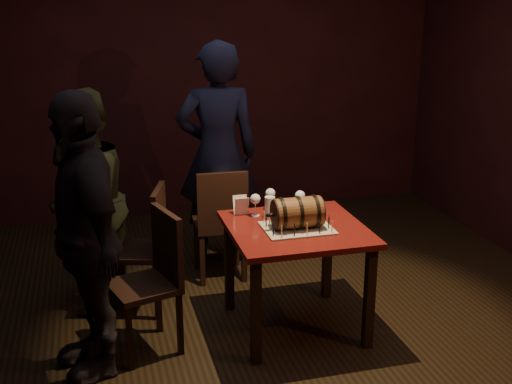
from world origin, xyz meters
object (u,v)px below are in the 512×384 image
at_px(person_back, 218,154).
at_px(person_left_front, 85,237).
at_px(barrel_cake, 297,213).
at_px(chair_left_rear, 146,242).
at_px(pub_table, 296,242).
at_px(wine_glass_mid, 270,194).
at_px(chair_left_front, 154,274).
at_px(person_left_rear, 85,202).
at_px(pint_of_ale, 270,208).
at_px(chair_back, 221,219).
at_px(wine_glass_left, 255,200).
at_px(wine_glass_right, 300,197).

xyz_separation_m(person_back, person_left_front, (-1.10, -1.48, -0.07)).
bearing_deg(barrel_cake, chair_left_rear, 147.85).
xyz_separation_m(pub_table, wine_glass_mid, (-0.07, 0.37, 0.23)).
relative_size(chair_left_rear, chair_left_front, 1.00).
xyz_separation_m(barrel_cake, chair_left_front, (-0.95, 0.04, -0.34)).
bearing_deg(person_back, person_left_front, 58.81).
distance_m(pub_table, person_left_rear, 1.55).
distance_m(pint_of_ale, person_back, 1.12).
xyz_separation_m(barrel_cake, chair_back, (-0.32, 0.95, -0.34)).
relative_size(barrel_cake, person_back, 0.20).
relative_size(wine_glass_mid, chair_left_front, 0.17).
distance_m(chair_left_front, person_left_rear, 0.88).
distance_m(wine_glass_left, chair_left_rear, 0.86).
height_order(pint_of_ale, person_left_rear, person_left_rear).
distance_m(barrel_cake, wine_glass_mid, 0.43).
bearing_deg(person_left_front, wine_glass_right, 92.17).
bearing_deg(person_left_rear, wine_glass_mid, 91.98).
distance_m(pub_table, barrel_cake, 0.23).
distance_m(wine_glass_right, chair_left_front, 1.16).
height_order(wine_glass_left, person_left_front, person_left_front).
relative_size(pub_table, person_left_rear, 0.56).
height_order(wine_glass_right, person_left_rear, person_left_rear).
distance_m(barrel_cake, person_left_front, 1.36).
height_order(wine_glass_left, person_back, person_back).
xyz_separation_m(barrel_cake, person_left_front, (-1.35, -0.10, 0.01)).
bearing_deg(wine_glass_mid, wine_glass_left, -144.05).
height_order(wine_glass_mid, person_left_front, person_left_front).
distance_m(pub_table, chair_left_front, 0.97).
height_order(chair_back, chair_left_rear, same).
bearing_deg(person_left_front, wine_glass_mid, 98.45).
bearing_deg(chair_back, pub_table, -69.77).
height_order(pub_table, chair_left_front, chair_left_front).
xyz_separation_m(pub_table, barrel_cake, (-0.01, -0.05, 0.22)).
bearing_deg(chair_left_rear, wine_glass_right, -14.51).
distance_m(barrel_cake, wine_glass_left, 0.38).
bearing_deg(chair_back, chair_left_rear, -150.32).
xyz_separation_m(person_left_rear, person_left_front, (-0.00, -0.87, 0.06)).
bearing_deg(chair_back, person_left_rear, -169.80).
bearing_deg(wine_glass_mid, person_back, 101.18).
xyz_separation_m(pub_table, wine_glass_right, (0.11, 0.27, 0.23)).
bearing_deg(chair_left_front, person_back, 62.42).
relative_size(barrel_cake, person_left_front, 0.22).
height_order(wine_glass_mid, wine_glass_right, same).
height_order(pub_table, wine_glass_mid, wine_glass_mid).
relative_size(chair_back, chair_left_rear, 1.00).
bearing_deg(chair_left_rear, chair_left_front, -90.55).
bearing_deg(person_back, pint_of_ale, 102.71).
distance_m(barrel_cake, person_left_rear, 1.55).
bearing_deg(chair_left_rear, person_left_rear, 157.47).
bearing_deg(wine_glass_left, person_left_rear, 159.06).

